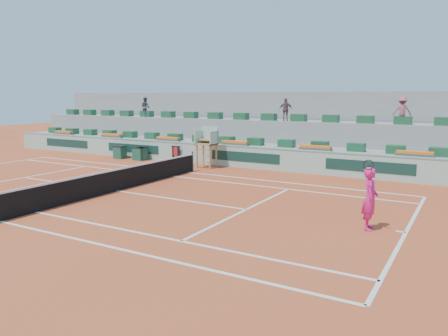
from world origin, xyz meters
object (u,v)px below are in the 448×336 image
at_px(player_bag, 179,162).
at_px(umpire_chair, 207,141).
at_px(drink_cooler_a, 142,154).
at_px(tennis_player, 370,198).

relative_size(player_bag, umpire_chair, 0.36).
xyz_separation_m(drink_cooler_a, tennis_player, (16.13, -8.11, 0.57)).
bearing_deg(player_bag, tennis_player, -30.76).
bearing_deg(drink_cooler_a, tennis_player, -26.69).
distance_m(umpire_chair, drink_cooler_a, 5.45).
xyz_separation_m(umpire_chair, drink_cooler_a, (-5.32, 0.39, -1.12)).
height_order(drink_cooler_a, tennis_player, tennis_player).
distance_m(player_bag, tennis_player, 14.97).
relative_size(player_bag, drink_cooler_a, 1.04).
relative_size(player_bag, tennis_player, 0.38).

